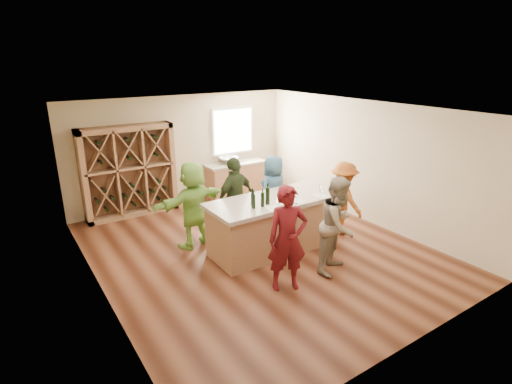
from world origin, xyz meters
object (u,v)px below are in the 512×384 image
person_near_left (287,239)px  person_server (343,198)px  person_near_right (338,225)px  sink (229,160)px  person_far_mid (235,198)px  wine_bottle_c (253,199)px  wine_bottle_d (263,200)px  person_far_right (273,191)px  wine_rack (129,172)px  tasting_counter_base (275,226)px  person_far_left (193,204)px  wine_bottle_e (268,196)px  wine_bottle_b (254,201)px

person_near_left → person_server: (2.39, 1.10, -0.10)m
person_near_right → person_server: 1.69m
person_near_right → person_server: bearing=18.7°
person_server → sink: bearing=15.7°
sink → person_far_mid: person_far_mid is taller
sink → wine_bottle_c: bearing=-113.2°
wine_bottle_d → person_far_right: size_ratio=0.16×
wine_rack → sink: wine_rack is taller
person_server → wine_bottle_c: bearing=91.0°
sink → person_server: (0.81, -3.54, -0.21)m
person_server → tasting_counter_base: bearing=86.7°
wine_rack → wine_bottle_d: wine_rack is taller
person_near_right → person_far_left: person_far_left is taller
wine_rack → person_far_right: 3.50m
person_near_right → wine_rack: bearing=92.6°
wine_bottle_e → person_server: person_server is taller
person_far_mid → person_near_right: bearing=94.3°
tasting_counter_base → wine_bottle_b: wine_bottle_b is taller
wine_bottle_d → person_server: 2.20m
wine_bottle_b → person_far_right: person_far_right is taller
person_far_right → wine_rack: bearing=-61.3°
wine_bottle_e → person_far_mid: (-0.07, 1.07, -0.36)m
wine_rack → wine_bottle_d: 3.90m
wine_bottle_e → person_near_right: bearing=-57.0°
person_near_left → person_far_mid: (0.32, 2.18, -0.02)m
person_near_right → person_server: person_near_right is taller
wine_bottle_b → wine_bottle_c: 0.11m
wine_bottle_d → wine_bottle_e: (0.16, 0.06, 0.03)m
wine_bottle_d → person_far_mid: (0.09, 1.13, -0.33)m
sink → tasting_counter_base: bearing=-104.8°
wine_bottle_e → sink: bearing=71.4°
person_far_mid → wine_bottle_e: bearing=77.9°
person_server → person_far_mid: size_ratio=0.91×
wine_bottle_b → person_far_mid: (0.27, 1.12, -0.33)m
person_server → person_far_left: person_far_left is taller
person_server → person_far_right: bearing=43.9°
person_near_left → person_far_mid: person_near_left is taller
wine_bottle_d → person_far_mid: bearing=85.7°
person_near_left → person_near_right: (1.12, -0.03, -0.02)m
sink → tasting_counter_base: (-0.89, -3.36, -0.51)m
sink → person_server: bearing=-77.1°
wine_rack → wine_bottle_b: size_ratio=8.16×
person_far_left → wine_bottle_e: bearing=117.5°
wine_rack → person_far_left: size_ratio=1.23×
sink → person_far_right: size_ratio=0.33×
wine_bottle_b → person_server: bearing=0.7°
tasting_counter_base → person_far_left: bearing=140.6°
wine_bottle_d → wine_rack: bearing=110.3°
wine_bottle_c → tasting_counter_base: bearing=10.4°
wine_rack → wine_bottle_e: bearing=-67.2°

